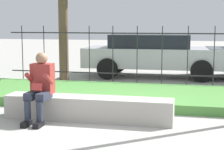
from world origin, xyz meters
TOP-DOWN VIEW (x-y plane):
  - ground_plane at (0.00, 0.00)m, footprint 60.00×60.00m
  - stone_bench at (-0.30, 0.00)m, footprint 3.05×0.48m
  - person_seated_reader at (-1.09, -0.27)m, footprint 0.42×0.73m
  - grass_berm at (0.00, 1.93)m, footprint 9.50×2.45m
  - iron_fence at (-0.00, 3.83)m, footprint 7.50×0.03m
  - car_parked_center at (0.28, 5.71)m, footprint 4.60×2.01m

SIDE VIEW (x-z plane):
  - ground_plane at x=0.00m, z-range 0.00..0.00m
  - grass_berm at x=0.00m, z-range 0.00..0.19m
  - stone_bench at x=-0.30m, z-range -0.02..0.40m
  - person_seated_reader at x=-1.09m, z-range 0.05..1.27m
  - car_parked_center at x=0.28m, z-range 0.06..1.43m
  - iron_fence at x=0.00m, z-range 0.04..1.69m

